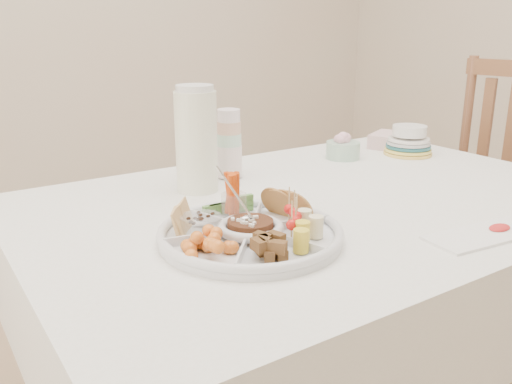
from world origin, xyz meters
TOP-DOWN VIEW (x-y plane):
  - dining_table at (0.00, 0.00)m, footprint 1.52×1.02m
  - chair at (0.88, 0.12)m, footprint 0.51×0.51m
  - party_tray at (-0.32, -0.14)m, footprint 0.45×0.45m
  - bean_dip at (-0.32, -0.14)m, footprint 0.11×0.11m
  - tortillas at (-0.19, -0.10)m, footprint 0.12×0.12m
  - carrot_cucumber at (-0.29, -0.01)m, footprint 0.13×0.13m
  - pita_raisins at (-0.42, -0.05)m, footprint 0.14×0.14m
  - cherries at (-0.44, -0.18)m, footprint 0.14×0.14m
  - granola_chunks at (-0.34, -0.27)m, footprint 0.10×0.10m
  - banana_tomato at (-0.22, -0.22)m, footprint 0.12×0.12m
  - cup_stack at (-0.10, 0.30)m, footprint 0.08×0.08m
  - thermos at (-0.24, 0.24)m, footprint 0.12×0.12m
  - flower_bowl at (0.33, 0.30)m, footprint 0.13×0.13m
  - napkin_stack at (0.60, 0.33)m, footprint 0.19×0.18m
  - plate_stack at (0.56, 0.21)m, footprint 0.18×0.18m
  - placemat at (0.13, -0.39)m, footprint 0.32×0.14m

SIDE VIEW (x-z plane):
  - dining_table at x=0.00m, z-range 0.00..0.76m
  - chair at x=0.88m, z-range 0.00..1.07m
  - placemat at x=0.13m, z-range 0.76..0.76m
  - party_tray at x=-0.32m, z-range 0.76..0.80m
  - napkin_stack at x=0.60m, z-range 0.76..0.81m
  - bean_dip at x=-0.32m, z-range 0.77..0.81m
  - cherries at x=-0.44m, z-range 0.77..0.82m
  - granola_chunks at x=-0.34m, z-range 0.77..0.81m
  - flower_bowl at x=0.33m, z-range 0.76..0.84m
  - tortillas at x=-0.19m, z-range 0.77..0.83m
  - pita_raisins at x=-0.42m, z-range 0.77..0.84m
  - plate_stack at x=0.56m, z-range 0.76..0.86m
  - banana_tomato at x=-0.22m, z-range 0.78..0.86m
  - carrot_cucumber at x=-0.29m, z-range 0.77..0.87m
  - cup_stack at x=-0.10m, z-range 0.76..0.96m
  - thermos at x=-0.24m, z-range 0.76..1.05m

